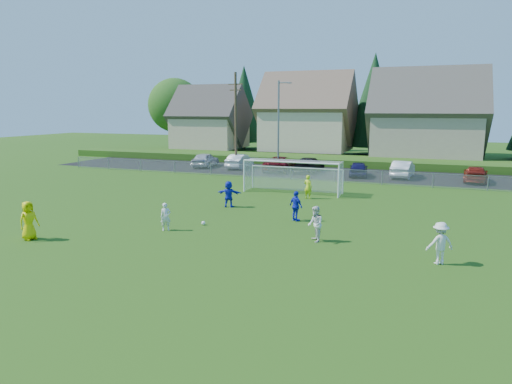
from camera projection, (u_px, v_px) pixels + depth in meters
ground at (192, 253)px, 20.25m from camera, size 160.00×160.00×0.00m
asphalt_lot at (325, 173)px, 45.53m from camera, size 60.00×60.00×0.00m
grass_embankment at (340, 161)px, 52.35m from camera, size 70.00×6.00×0.80m
soccer_ball at (203, 223)px, 25.14m from camera, size 0.22×0.22×0.22m
referee at (29, 221)px, 22.21m from camera, size 0.81×1.05×1.92m
player_white_a at (166, 217)px, 23.95m from camera, size 0.64×0.61×1.47m
player_white_b at (315, 224)px, 21.90m from camera, size 0.96×1.05×1.73m
player_white_c at (440, 243)px, 18.73m from camera, size 1.32×1.12×1.77m
player_blue_a at (296, 206)px, 25.93m from camera, size 1.08×0.92×1.74m
player_blue_b at (229, 194)px, 29.63m from camera, size 1.64×0.68×1.72m
goalkeeper at (308, 187)px, 32.41m from camera, size 0.71×0.56×1.70m
car_a at (205, 160)px, 50.15m from camera, size 2.25×4.73×1.56m
car_b at (240, 161)px, 48.93m from camera, size 1.75×4.68×1.53m
car_c at (281, 164)px, 46.60m from camera, size 2.83×5.65×1.54m
car_d at (309, 165)px, 46.03m from camera, size 2.35×5.22×1.49m
car_e at (358, 169)px, 43.15m from camera, size 2.15×4.31×1.41m
car_f at (403, 169)px, 42.48m from camera, size 2.04×4.83×1.55m
car_g at (476, 174)px, 39.81m from camera, size 2.26×4.83×1.37m
soccer_goal at (294, 171)px, 34.71m from camera, size 7.42×1.90×2.50m
chainlink_fence at (312, 174)px, 40.36m from camera, size 52.06×0.06×1.20m
streetlight at (279, 124)px, 44.83m from camera, size 1.38×0.18×9.00m
utility_pole at (236, 120)px, 47.47m from camera, size 1.60×0.26×10.00m
houses_row at (368, 100)px, 57.26m from camera, size 53.90×11.45×13.27m
tree_row at (367, 104)px, 63.43m from camera, size 65.98×12.36×13.80m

